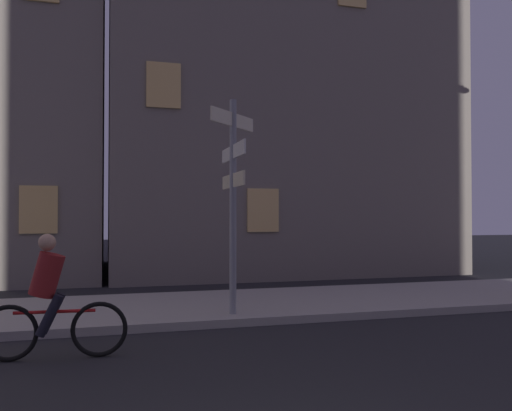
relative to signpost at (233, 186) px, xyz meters
The scene contains 3 objects.
sidewalk_kerb 2.78m from the signpost, 128.39° to the left, with size 40.00×3.39×0.14m, color #9E9991.
signpost is the anchor object (origin of this frame).
cyclist 3.65m from the signpost, 148.96° to the right, with size 1.82×0.35×1.61m.
Camera 1 is at (-1.16, -2.50, 1.84)m, focal length 36.77 mm.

